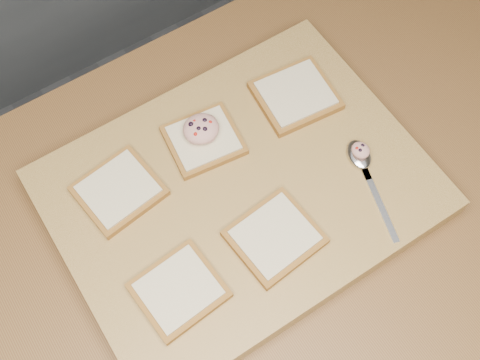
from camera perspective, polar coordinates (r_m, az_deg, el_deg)
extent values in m
plane|color=#515459|center=(1.81, -0.11, -15.31)|extent=(4.00, 4.00, 0.00)
cube|color=slate|center=(1.40, -0.15, -12.09)|extent=(1.90, 0.75, 0.84)
cube|color=brown|center=(0.97, -0.21, -5.62)|extent=(2.00, 0.80, 0.06)
cube|color=#A38146|center=(0.94, 0.00, -1.19)|extent=(0.56, 0.42, 0.04)
cube|color=olive|center=(0.93, -11.41, -1.03)|extent=(0.13, 0.12, 0.01)
cube|color=beige|center=(0.92, -11.50, -0.81)|extent=(0.11, 0.10, 0.00)
cube|color=olive|center=(0.95, -3.47, 3.77)|extent=(0.12, 0.11, 0.01)
cube|color=beige|center=(0.95, -3.49, 4.01)|extent=(0.11, 0.10, 0.00)
cube|color=olive|center=(1.00, 5.28, 7.96)|extent=(0.13, 0.12, 0.01)
cube|color=beige|center=(0.99, 5.32, 8.24)|extent=(0.12, 0.11, 0.00)
cube|color=olive|center=(0.86, -5.81, -10.38)|extent=(0.12, 0.11, 0.01)
cube|color=beige|center=(0.85, -5.86, -10.24)|extent=(0.11, 0.10, 0.00)
cube|color=olive|center=(0.88, 3.31, -5.45)|extent=(0.13, 0.12, 0.01)
cube|color=beige|center=(0.88, 3.34, -5.25)|extent=(0.11, 0.10, 0.00)
ellipsoid|color=#DE958E|center=(0.94, -3.72, 4.87)|extent=(0.06, 0.05, 0.03)
sphere|color=black|center=(0.93, -3.37, 5.63)|extent=(0.01, 0.01, 0.01)
sphere|color=black|center=(0.93, -4.66, 5.28)|extent=(0.01, 0.01, 0.01)
sphere|color=black|center=(0.93, -3.34, 4.82)|extent=(0.01, 0.01, 0.01)
sphere|color=black|center=(0.93, -3.93, 4.85)|extent=(0.01, 0.01, 0.01)
sphere|color=#A5140C|center=(0.93, -2.85, 5.47)|extent=(0.01, 0.01, 0.01)
sphere|color=#A5140C|center=(0.94, -4.31, 5.55)|extent=(0.01, 0.01, 0.01)
sphere|color=#A5140C|center=(0.92, -4.23, 4.36)|extent=(0.01, 0.01, 0.01)
ellipsoid|color=silver|center=(0.96, 11.22, 2.40)|extent=(0.05, 0.06, 0.01)
cube|color=silver|center=(0.95, 11.76, 0.91)|extent=(0.02, 0.04, 0.00)
cube|color=silver|center=(0.93, 13.06, -2.11)|extent=(0.05, 0.13, 0.00)
ellipsoid|color=#DE958E|center=(0.95, 11.37, 2.79)|extent=(0.03, 0.03, 0.02)
sphere|color=black|center=(0.94, 11.54, 3.21)|extent=(0.01, 0.01, 0.01)
sphere|color=black|center=(0.94, 11.32, 2.77)|extent=(0.01, 0.01, 0.01)
sphere|color=#A5140C|center=(0.94, 11.03, 2.96)|extent=(0.01, 0.01, 0.01)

